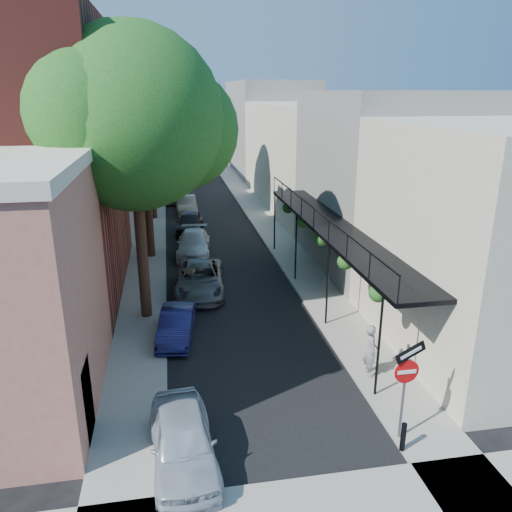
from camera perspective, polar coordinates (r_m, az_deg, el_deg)
name	(u,v)px	position (r m, az deg, el deg)	size (l,w,h in m)	color
ground	(294,482)	(13.25, 4.39, -24.39)	(160.00, 160.00, 0.00)	black
road_surface	(203,208)	(40.49, -6.04, 5.45)	(6.00, 64.00, 0.01)	black
sidewalk_left	(153,210)	(40.42, -11.73, 5.23)	(2.00, 64.00, 0.12)	gray
sidewalk_right	(252,206)	(40.92, -0.42, 5.77)	(2.00, 64.00, 0.12)	gray
buildings_left	(73,150)	(38.96, -20.20, 11.31)	(10.10, 59.10, 12.00)	tan
buildings_right	(315,151)	(40.82, 6.77, 11.83)	(9.80, 55.00, 10.00)	beige
sign_post	(406,375)	(13.73, 16.79, -12.90)	(0.89, 0.17, 2.99)	#595B60
bollard	(403,437)	(14.16, 16.47, -19.21)	(0.14, 0.14, 0.80)	black
oak_near	(145,122)	(19.70, -12.61, 14.73)	(7.48, 6.80, 11.42)	#301D13
oak_mid	(150,129)	(27.70, -11.98, 13.99)	(6.60, 6.00, 10.20)	#301D13
oak_far	(154,102)	(36.68, -11.63, 16.88)	(7.70, 7.00, 11.90)	#301D13
parked_car_a	(183,441)	(13.41, -8.37, -20.17)	(1.58, 3.94, 1.34)	#B4BCC8
parked_car_b	(177,325)	(19.27, -9.05, -7.78)	(1.20, 3.45, 1.14)	#161646
parked_car_c	(200,279)	(23.32, -6.43, -2.65)	(2.21, 4.79, 1.33)	#55585C
parked_car_d	(194,244)	(28.83, -7.14, 1.41)	(1.82, 4.47, 1.30)	silver
parked_car_e	(190,223)	(33.32, -7.59, 3.81)	(1.66, 4.12, 1.40)	black
parked_car_f	(186,205)	(38.70, -7.97, 5.79)	(1.43, 4.09, 1.35)	gray
parked_car_g	(173,195)	(43.11, -9.42, 6.91)	(2.00, 4.33, 1.20)	#8A929C
pedestrian	(371,350)	(16.81, 12.96, -10.46)	(0.65, 0.43, 1.79)	gray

